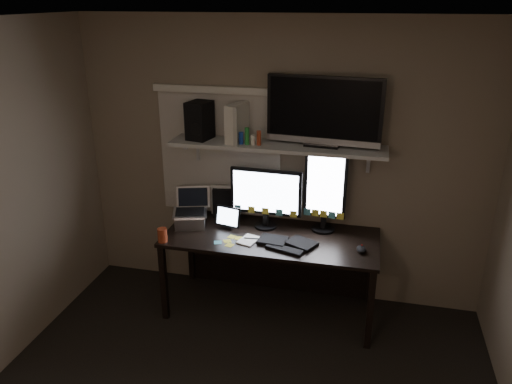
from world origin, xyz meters
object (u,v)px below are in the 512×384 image
(laptop, at_px, (190,209))
(game_console, at_px, (237,123))
(tablet, at_px, (228,217))
(tv, at_px, (324,112))
(mouse, at_px, (361,249))
(cup, at_px, (162,235))
(desk, at_px, (274,248))
(keyboard, at_px, (287,242))
(monitor_landscape, at_px, (266,198))
(speaker, at_px, (200,120))
(monitor_portrait, at_px, (325,192))

(laptop, distance_m, game_console, 0.86)
(tablet, relative_size, tv, 0.25)
(mouse, relative_size, cup, 1.00)
(desk, relative_size, tv, 1.93)
(keyboard, bearing_deg, game_console, 164.50)
(desk, distance_m, monitor_landscape, 0.46)
(tablet, bearing_deg, desk, 20.22)
(tablet, relative_size, game_console, 0.73)
(monitor_landscape, height_order, laptop, monitor_landscape)
(mouse, height_order, tv, tv)
(monitor_landscape, bearing_deg, laptop, -165.48)
(tablet, bearing_deg, speaker, 163.54)
(monitor_portrait, distance_m, keyboard, 0.54)
(desk, distance_m, laptop, 0.81)
(tv, bearing_deg, monitor_portrait, -25.70)
(tablet, bearing_deg, keyboard, -5.83)
(laptop, height_order, game_console, game_console)
(monitor_landscape, height_order, cup, monitor_landscape)
(laptop, bearing_deg, desk, -8.85)
(laptop, relative_size, speaker, 1.03)
(cup, distance_m, tv, 1.66)
(desk, bearing_deg, keyboard, -56.33)
(monitor_portrait, height_order, game_console, game_console)
(tablet, height_order, game_console, game_console)
(cup, bearing_deg, monitor_landscape, 31.64)
(cup, bearing_deg, keyboard, 10.99)
(tv, bearing_deg, desk, -156.57)
(keyboard, xyz_separation_m, cup, (-1.01, -0.20, 0.04))
(laptop, relative_size, cup, 2.83)
(keyboard, height_order, game_console, game_console)
(tablet, distance_m, speaker, 0.87)
(mouse, distance_m, tv, 1.14)
(keyboard, relative_size, cup, 4.08)
(keyboard, distance_m, laptop, 0.91)
(tablet, xyz_separation_m, tv, (0.77, 0.18, 0.93))
(game_console, distance_m, speaker, 0.33)
(monitor_portrait, distance_m, laptop, 1.18)
(keyboard, relative_size, tv, 0.51)
(monitor_portrait, bearing_deg, cup, -152.33)
(mouse, bearing_deg, game_console, 153.44)
(laptop, bearing_deg, tv, -5.28)
(desk, height_order, keyboard, keyboard)
(desk, relative_size, keyboard, 3.79)
(monitor_portrait, relative_size, keyboard, 1.51)
(monitor_portrait, relative_size, mouse, 6.14)
(desk, relative_size, monitor_landscape, 2.89)
(desk, distance_m, game_console, 1.14)
(keyboard, relative_size, speaker, 1.48)
(laptop, distance_m, cup, 0.37)
(mouse, relative_size, laptop, 0.35)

